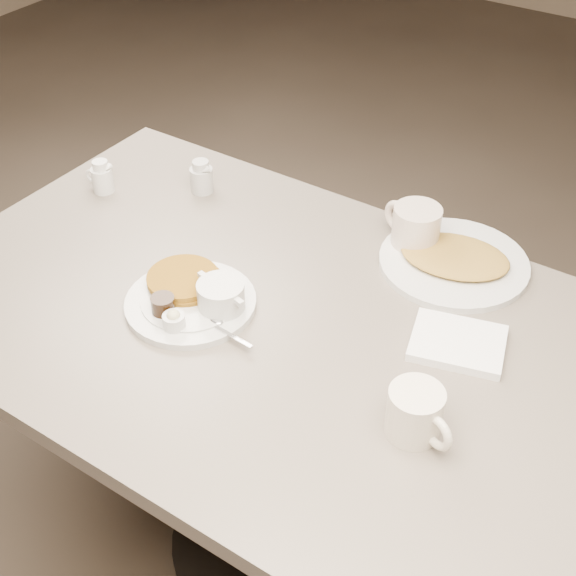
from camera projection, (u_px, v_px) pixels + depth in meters
The scene contains 8 objects.
diner_table at pixel (283, 383), 1.61m from camera, with size 1.50×0.90×0.75m.
main_plate at pixel (195, 296), 1.52m from camera, with size 0.33×0.31×0.07m.
coffee_mug_near at pixel (416, 413), 1.26m from camera, with size 0.14×0.12×0.09m.
napkin at pixel (458, 343), 1.44m from camera, with size 0.20×0.18×0.02m.
coffee_mug_far at pixel (415, 228), 1.66m from camera, with size 0.16×0.13×0.10m.
creamer_left at pixel (102, 177), 1.84m from camera, with size 0.07×0.06×0.08m.
creamer_right at pixel (201, 177), 1.84m from camera, with size 0.08×0.06×0.08m.
hash_plate at pixel (454, 261), 1.63m from camera, with size 0.37×0.37×0.04m.
Camera 1 is at (0.63, -0.93, 1.75)m, focal length 48.65 mm.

